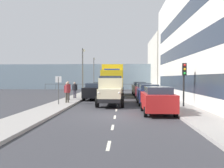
# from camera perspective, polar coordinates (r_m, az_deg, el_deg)

# --- Properties ---
(ground_plane) EXTENTS (80.00, 80.00, 0.00)m
(ground_plane) POSITION_cam_1_polar(r_m,az_deg,el_deg) (21.92, 1.62, -4.37)
(ground_plane) COLOR #38383D
(sidewalk_left) EXTENTS (2.23, 38.83, 0.15)m
(sidewalk_left) POSITION_cam_1_polar(r_m,az_deg,el_deg) (22.31, 13.81, -4.12)
(sidewalk_left) COLOR #9E9993
(sidewalk_left) RESTS_ON ground_plane
(sidewalk_right) EXTENTS (2.23, 38.83, 0.15)m
(sidewalk_right) POSITION_cam_1_polar(r_m,az_deg,el_deg) (22.52, -10.45, -4.05)
(sidewalk_right) COLOR #9E9993
(sidewalk_right) RESTS_ON ground_plane
(road_centreline_markings) EXTENTS (0.12, 35.83, 0.01)m
(road_centreline_markings) POSITION_cam_1_polar(r_m,az_deg,el_deg) (22.13, 1.63, -4.30)
(road_centreline_markings) COLOR silver
(road_centreline_markings) RESTS_ON ground_plane
(building_far_block) EXTENTS (8.39, 13.72, 9.70)m
(building_far_block) POSITION_cam_1_polar(r_m,az_deg,el_deg) (43.43, 15.63, 4.92)
(building_far_block) COLOR beige
(building_far_block) RESTS_ON ground_plane
(sea_horizon) EXTENTS (80.00, 0.80, 5.00)m
(sea_horizon) POSITION_cam_1_polar(r_m,az_deg,el_deg) (44.22, 2.28, 1.86)
(sea_horizon) COLOR gray
(sea_horizon) RESTS_ON ground_plane
(seawall_railing) EXTENTS (28.08, 0.08, 1.20)m
(seawall_railing) POSITION_cam_1_polar(r_m,az_deg,el_deg) (40.64, 2.22, -0.34)
(seawall_railing) COLOR #4C5156
(seawall_railing) RESTS_ON ground_plane
(truck_vintage_cream) EXTENTS (2.17, 5.64, 2.43)m
(truck_vintage_cream) POSITION_cam_1_polar(r_m,az_deg,el_deg) (18.32, -0.32, -1.84)
(truck_vintage_cream) COLOR black
(truck_vintage_cream) RESTS_ON ground_plane
(lorry_cargo_yellow) EXTENTS (2.58, 8.20, 3.87)m
(lorry_cargo_yellow) POSITION_cam_1_polar(r_m,az_deg,el_deg) (27.89, 0.27, 1.17)
(lorry_cargo_yellow) COLOR gold
(lorry_cargo_yellow) RESTS_ON ground_plane
(car_red_kerbside_near) EXTENTS (1.90, 3.83, 1.72)m
(car_red_kerbside_near) POSITION_cam_1_polar(r_m,az_deg,el_deg) (14.31, 11.54, -3.96)
(car_red_kerbside_near) COLOR #B21E1E
(car_red_kerbside_near) RESTS_ON ground_plane
(car_navy_kerbside_1) EXTENTS (1.85, 3.81, 1.72)m
(car_navy_kerbside_1) POSITION_cam_1_polar(r_m,az_deg,el_deg) (19.19, 9.32, -2.56)
(car_navy_kerbside_1) COLOR navy
(car_navy_kerbside_1) RESTS_ON ground_plane
(car_maroon_kerbside_2) EXTENTS (1.75, 4.43, 1.72)m
(car_maroon_kerbside_2) POSITION_cam_1_polar(r_m,az_deg,el_deg) (23.95, 8.04, -1.73)
(car_maroon_kerbside_2) COLOR maroon
(car_maroon_kerbside_2) RESTS_ON ground_plane
(car_grey_kerbside_3) EXTENTS (1.87, 4.56, 1.72)m
(car_grey_kerbside_3) POSITION_cam_1_polar(r_m,az_deg,el_deg) (29.96, 7.01, -1.07)
(car_grey_kerbside_3) COLOR slate
(car_grey_kerbside_3) RESTS_ON ground_plane
(car_black_oppositeside_0) EXTENTS (1.86, 4.62, 1.72)m
(car_black_oppositeside_0) POSITION_cam_1_polar(r_m,az_deg,el_deg) (23.66, -4.67, -1.76)
(car_black_oppositeside_0) COLOR black
(car_black_oppositeside_0) RESTS_ON ground_plane
(car_silver_oppositeside_1) EXTENTS (1.88, 4.57, 1.72)m
(car_silver_oppositeside_1) POSITION_cam_1_polar(r_m,az_deg,el_deg) (29.42, -3.18, -1.11)
(car_silver_oppositeside_1) COLOR #B7BABF
(car_silver_oppositeside_1) RESTS_ON ground_plane
(pedestrian_in_dark_coat) EXTENTS (0.53, 0.34, 1.76)m
(pedestrian_in_dark_coat) POSITION_cam_1_polar(r_m,az_deg,el_deg) (19.50, -11.38, -1.63)
(pedestrian_in_dark_coat) COLOR #4C473D
(pedestrian_in_dark_coat) RESTS_ON sidewalk_right
(pedestrian_couple_a) EXTENTS (0.53, 0.34, 1.78)m
(pedestrian_couple_a) POSITION_cam_1_polar(r_m,az_deg,el_deg) (21.78, -11.21, -1.26)
(pedestrian_couple_a) COLOR #383342
(pedestrian_couple_a) RESTS_ON sidewalk_right
(pedestrian_near_railing) EXTENTS (0.53, 0.34, 1.68)m
(pedestrian_near_railing) POSITION_cam_1_polar(r_m,az_deg,el_deg) (23.77, -9.50, -1.17)
(pedestrian_near_railing) COLOR #383342
(pedestrian_near_railing) RESTS_ON sidewalk_right
(traffic_light_near) EXTENTS (0.28, 0.41, 3.20)m
(traffic_light_near) POSITION_cam_1_polar(r_m,az_deg,el_deg) (17.23, 17.96, 2.18)
(traffic_light_near) COLOR black
(traffic_light_near) RESTS_ON sidewalk_left
(lamp_post_promenade) EXTENTS (0.32, 1.14, 5.76)m
(lamp_post_promenade) POSITION_cam_1_polar(r_m,az_deg,el_deg) (27.82, -7.48, 4.36)
(lamp_post_promenade) COLOR #59595B
(lamp_post_promenade) RESTS_ON sidewalk_right
(lamp_post_far) EXTENTS (0.32, 1.14, 5.67)m
(lamp_post_far) POSITION_cam_1_polar(r_m,az_deg,el_deg) (39.09, -4.65, 3.49)
(lamp_post_far) COLOR #59595B
(lamp_post_far) RESTS_ON sidewalk_right
(street_sign) EXTENTS (0.50, 0.07, 2.25)m
(street_sign) POSITION_cam_1_polar(r_m,az_deg,el_deg) (18.37, -13.53, -0.30)
(street_sign) COLOR #4C4C4C
(street_sign) RESTS_ON sidewalk_right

